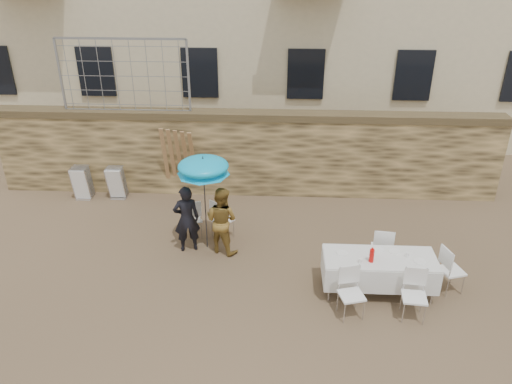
{
  "coord_description": "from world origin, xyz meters",
  "views": [
    {
      "loc": [
        0.88,
        -7.06,
        6.07
      ],
      "look_at": [
        0.4,
        2.2,
        1.4
      ],
      "focal_mm": 35.0,
      "sensor_mm": 36.0,
      "label": 1
    }
  ],
  "objects_px": {
    "couple_chair_right": "(222,219)",
    "man_suit": "(187,219)",
    "couple_chair_left": "(192,218)",
    "table_chair_back": "(382,247)",
    "chair_stack_right": "(118,180)",
    "table_chair_front_right": "(415,296)",
    "chair_stack_left": "(84,180)",
    "banquet_table": "(380,259)",
    "woman_dress": "(222,220)",
    "table_chair_front_left": "(352,294)",
    "soda_bottle": "(372,256)",
    "table_chair_side": "(452,269)",
    "umbrella": "(203,169)"
  },
  "relations": [
    {
      "from": "woman_dress",
      "to": "table_chair_front_left",
      "type": "distance_m",
      "value": 3.25
    },
    {
      "from": "table_chair_back",
      "to": "soda_bottle",
      "type": "bearing_deg",
      "value": 74.61
    },
    {
      "from": "couple_chair_right",
      "to": "table_chair_side",
      "type": "distance_m",
      "value": 4.9
    },
    {
      "from": "chair_stack_right",
      "to": "chair_stack_left",
      "type": "bearing_deg",
      "value": 180.0
    },
    {
      "from": "banquet_table",
      "to": "woman_dress",
      "type": "bearing_deg",
      "value": 158.06
    },
    {
      "from": "table_chair_front_right",
      "to": "chair_stack_left",
      "type": "bearing_deg",
      "value": 154.7
    },
    {
      "from": "woman_dress",
      "to": "banquet_table",
      "type": "xyz_separation_m",
      "value": [
        3.14,
        -1.26,
        -0.03
      ]
    },
    {
      "from": "couple_chair_right",
      "to": "table_chair_front_right",
      "type": "xyz_separation_m",
      "value": [
        3.69,
        -2.56,
        0.0
      ]
    },
    {
      "from": "man_suit",
      "to": "chair_stack_right",
      "type": "distance_m",
      "value": 3.36
    },
    {
      "from": "table_chair_front_left",
      "to": "table_chair_side",
      "type": "xyz_separation_m",
      "value": [
        2.0,
        0.85,
        0.0
      ]
    },
    {
      "from": "woman_dress",
      "to": "couple_chair_left",
      "type": "height_order",
      "value": "woman_dress"
    },
    {
      "from": "soda_bottle",
      "to": "table_chair_front_right",
      "type": "relative_size",
      "value": 0.27
    },
    {
      "from": "couple_chair_left",
      "to": "table_chair_front_right",
      "type": "relative_size",
      "value": 1.0
    },
    {
      "from": "table_chair_back",
      "to": "chair_stack_right",
      "type": "distance_m",
      "value": 7.0
    },
    {
      "from": "table_chair_side",
      "to": "table_chair_front_right",
      "type": "bearing_deg",
      "value": 115.96
    },
    {
      "from": "table_chair_front_right",
      "to": "man_suit",
      "type": "bearing_deg",
      "value": 160.63
    },
    {
      "from": "couple_chair_right",
      "to": "chair_stack_right",
      "type": "relative_size",
      "value": 1.04
    },
    {
      "from": "table_chair_back",
      "to": "chair_stack_left",
      "type": "xyz_separation_m",
      "value": [
        -7.26,
        2.92,
        -0.02
      ]
    },
    {
      "from": "man_suit",
      "to": "umbrella",
      "type": "relative_size",
      "value": 0.76
    },
    {
      "from": "woman_dress",
      "to": "table_chair_side",
      "type": "relative_size",
      "value": 1.58
    },
    {
      "from": "table_chair_back",
      "to": "table_chair_front_left",
      "type": "bearing_deg",
      "value": 70.14
    },
    {
      "from": "table_chair_front_right",
      "to": "chair_stack_left",
      "type": "height_order",
      "value": "table_chair_front_right"
    },
    {
      "from": "banquet_table",
      "to": "chair_stack_right",
      "type": "height_order",
      "value": "chair_stack_right"
    },
    {
      "from": "table_chair_back",
      "to": "table_chair_side",
      "type": "xyz_separation_m",
      "value": [
        1.2,
        -0.7,
        0.0
      ]
    },
    {
      "from": "couple_chair_right",
      "to": "man_suit",
      "type": "bearing_deg",
      "value": 77.77
    },
    {
      "from": "couple_chair_left",
      "to": "table_chair_back",
      "type": "bearing_deg",
      "value": 146.85
    },
    {
      "from": "man_suit",
      "to": "couple_chair_left",
      "type": "bearing_deg",
      "value": -106.17
    },
    {
      "from": "soda_bottle",
      "to": "table_chair_back",
      "type": "relative_size",
      "value": 0.27
    },
    {
      "from": "man_suit",
      "to": "chair_stack_left",
      "type": "xyz_separation_m",
      "value": [
        -3.17,
        2.45,
        -0.31
      ]
    },
    {
      "from": "umbrella",
      "to": "couple_chair_right",
      "type": "relative_size",
      "value": 2.09
    },
    {
      "from": "table_chair_front_right",
      "to": "chair_stack_left",
      "type": "relative_size",
      "value": 1.04
    },
    {
      "from": "banquet_table",
      "to": "soda_bottle",
      "type": "xyz_separation_m",
      "value": [
        -0.2,
        -0.15,
        0.17
      ]
    },
    {
      "from": "couple_chair_left",
      "to": "table_chair_front_left",
      "type": "xyz_separation_m",
      "value": [
        3.29,
        -2.56,
        0.0
      ]
    },
    {
      "from": "man_suit",
      "to": "chair_stack_right",
      "type": "xyz_separation_m",
      "value": [
        -2.27,
        2.45,
        -0.31
      ]
    },
    {
      "from": "chair_stack_right",
      "to": "table_chair_back",
      "type": "bearing_deg",
      "value": -24.65
    },
    {
      "from": "banquet_table",
      "to": "chair_stack_left",
      "type": "distance_m",
      "value": 7.98
    },
    {
      "from": "table_chair_side",
      "to": "table_chair_back",
      "type": "bearing_deg",
      "value": 42.34
    },
    {
      "from": "woman_dress",
      "to": "umbrella",
      "type": "height_order",
      "value": "umbrella"
    },
    {
      "from": "couple_chair_right",
      "to": "table_chair_back",
      "type": "bearing_deg",
      "value": -157.05
    },
    {
      "from": "banquet_table",
      "to": "table_chair_front_right",
      "type": "bearing_deg",
      "value": -56.31
    },
    {
      "from": "umbrella",
      "to": "chair_stack_left",
      "type": "distance_m",
      "value": 4.51
    },
    {
      "from": "man_suit",
      "to": "soda_bottle",
      "type": "height_order",
      "value": "man_suit"
    },
    {
      "from": "couple_chair_right",
      "to": "table_chair_back",
      "type": "distance_m",
      "value": 3.54
    },
    {
      "from": "umbrella",
      "to": "couple_chair_right",
      "type": "distance_m",
      "value": 1.51
    },
    {
      "from": "man_suit",
      "to": "couple_chair_right",
      "type": "xyz_separation_m",
      "value": [
        0.7,
        0.55,
        -0.29
      ]
    },
    {
      "from": "table_chair_back",
      "to": "woman_dress",
      "type": "bearing_deg",
      "value": -0.48
    },
    {
      "from": "woman_dress",
      "to": "soda_bottle",
      "type": "relative_size",
      "value": 5.83
    },
    {
      "from": "table_chair_front_right",
      "to": "chair_stack_right",
      "type": "height_order",
      "value": "table_chair_front_right"
    },
    {
      "from": "man_suit",
      "to": "table_chair_side",
      "type": "relative_size",
      "value": 1.59
    },
    {
      "from": "man_suit",
      "to": "banquet_table",
      "type": "distance_m",
      "value": 4.09
    }
  ]
}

